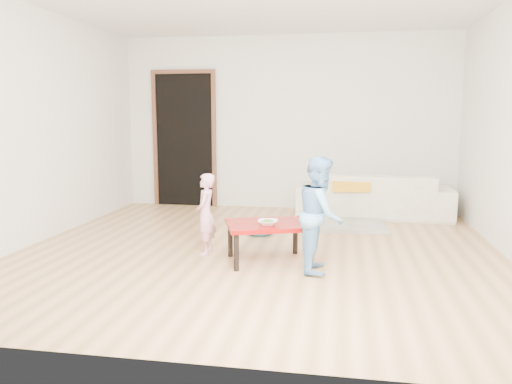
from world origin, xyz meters
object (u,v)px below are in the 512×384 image
(basin, at_px, (260,230))
(child_blue, at_px, (321,214))
(red_table, at_px, (268,242))
(child_pink, at_px, (206,214))
(sofa, at_px, (374,195))
(bowl, at_px, (268,223))

(basin, bearing_deg, child_blue, -59.10)
(red_table, height_order, child_pink, child_pink)
(red_table, distance_m, child_pink, 0.73)
(sofa, bearing_deg, bowl, 69.02)
(child_pink, xyz_separation_m, child_blue, (1.18, -0.37, 0.11))
(bowl, bearing_deg, child_blue, -11.13)
(child_pink, bearing_deg, bowl, 62.86)
(sofa, xyz_separation_m, child_blue, (-0.63, -2.66, 0.22))
(red_table, bearing_deg, child_pink, 164.97)
(bowl, bearing_deg, sofa, 66.28)
(bowl, height_order, basin, bowl)
(child_pink, distance_m, child_blue, 1.24)
(red_table, distance_m, child_blue, 0.64)
(sofa, relative_size, bowl, 10.96)
(bowl, relative_size, child_blue, 0.18)
(child_pink, relative_size, basin, 2.12)
(basin, bearing_deg, bowl, -77.14)
(sofa, bearing_deg, child_pink, 54.45)
(sofa, xyz_separation_m, red_table, (-1.14, -2.47, -0.12))
(red_table, relative_size, bowl, 4.01)
(red_table, distance_m, basin, 1.13)
(sofa, distance_m, child_blue, 2.74)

